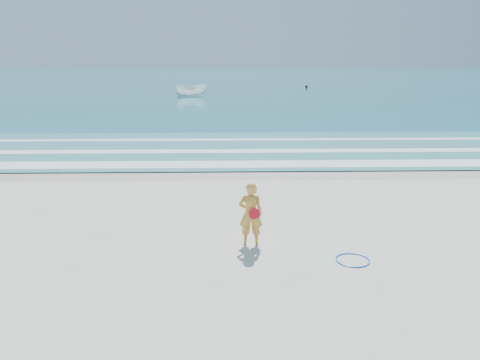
{
  "coord_description": "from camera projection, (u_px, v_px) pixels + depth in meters",
  "views": [
    {
      "loc": [
        0.43,
        -9.2,
        4.46
      ],
      "look_at": [
        0.76,
        4.0,
        1.0
      ],
      "focal_mm": 35.0,
      "sensor_mm": 36.0,
      "label": 1
    }
  ],
  "objects": [
    {
      "name": "woman",
      "position": [
        251.0,
        214.0,
        11.33
      ],
      "size": [
        0.6,
        0.43,
        1.58
      ],
      "color": "gold",
      "rests_on": "ground"
    },
    {
      "name": "boat",
      "position": [
        191.0,
        90.0,
        55.14
      ],
      "size": [
        4.09,
        2.02,
        1.52
      ],
      "primitive_type": "imported",
      "rotation": [
        0.0,
        0.0,
        1.71
      ],
      "color": "white",
      "rests_on": "ocean"
    },
    {
      "name": "foam_near",
      "position": [
        219.0,
        164.0,
        19.96
      ],
      "size": [
        400.0,
        1.4,
        0.01
      ],
      "primitive_type": "cube",
      "color": "white",
      "rests_on": "shallow"
    },
    {
      "name": "foam_mid",
      "position": [
        220.0,
        151.0,
        22.77
      ],
      "size": [
        400.0,
        0.9,
        0.01
      ],
      "primitive_type": "cube",
      "color": "white",
      "rests_on": "shallow"
    },
    {
      "name": "hoop",
      "position": [
        353.0,
        260.0,
        10.6
      ],
      "size": [
        0.8,
        0.8,
        0.03
      ],
      "primitive_type": "torus",
      "rotation": [
        0.0,
        0.0,
        -0.04
      ],
      "color": "blue",
      "rests_on": "ground"
    },
    {
      "name": "foam_far",
      "position": [
        221.0,
        140.0,
        25.96
      ],
      "size": [
        400.0,
        0.6,
        0.01
      ],
      "primitive_type": "cube",
      "color": "white",
      "rests_on": "shallow"
    },
    {
      "name": "buoy",
      "position": [
        306.0,
        87.0,
        70.49
      ],
      "size": [
        0.4,
        0.4,
        0.4
      ],
      "primitive_type": "sphere",
      "color": "black",
      "rests_on": "ocean"
    },
    {
      "name": "wet_sand",
      "position": [
        218.0,
        173.0,
        18.72
      ],
      "size": [
        400.0,
        2.4,
        0.0
      ],
      "primitive_type": "cube",
      "color": "#B2A893",
      "rests_on": "ground"
    },
    {
      "name": "ground",
      "position": [
        209.0,
        273.0,
        10.02
      ],
      "size": [
        400.0,
        400.0,
        0.0
      ],
      "primitive_type": "plane",
      "color": "silver",
      "rests_on": "ground"
    },
    {
      "name": "shallow",
      "position": [
        220.0,
        148.0,
        23.54
      ],
      "size": [
        400.0,
        10.0,
        0.01
      ],
      "primitive_type": "cube",
      "color": "#59B7AD",
      "rests_on": "ocean"
    },
    {
      "name": "ocean",
      "position": [
        226.0,
        77.0,
        111.55
      ],
      "size": [
        400.0,
        190.0,
        0.04
      ],
      "primitive_type": "cube",
      "color": "#19727F",
      "rests_on": "ground"
    }
  ]
}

